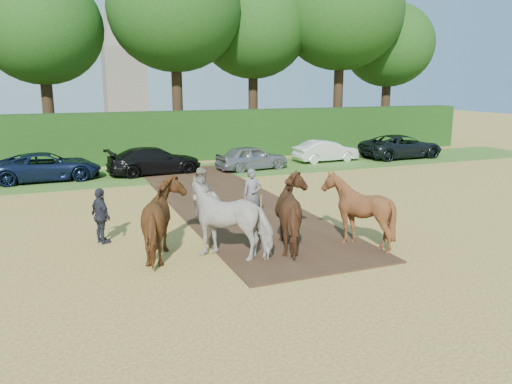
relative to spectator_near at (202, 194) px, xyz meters
name	(u,v)px	position (x,y,z in m)	size (l,w,h in m)	color
ground	(256,263)	(0.17, -4.56, -0.95)	(120.00, 120.00, 0.00)	gold
earth_strip	(226,201)	(1.67, 2.44, -0.92)	(4.50, 17.00, 0.05)	#472D1C
grass_verge	(156,175)	(0.17, 9.44, -0.93)	(50.00, 5.00, 0.03)	#38601E
hedgerow	(141,137)	(0.17, 13.94, 0.55)	(46.00, 1.60, 3.00)	#14380F
spectator_near	(202,194)	(0.00, 0.00, 0.00)	(0.92, 0.72, 1.89)	tan
spectator_far	(101,216)	(-3.47, -1.25, -0.10)	(0.99, 0.41, 1.68)	#22232D
plough_team	(265,215)	(0.80, -3.67, 0.12)	(7.43, 5.31, 2.15)	brown
parked_cars	(191,159)	(2.10, 9.63, -0.25)	(35.77, 3.12, 1.49)	silver
treeline	(98,11)	(-1.52, 17.13, 8.02)	(48.70, 10.60, 14.21)	#382616
church	(121,8)	(4.17, 50.44, 12.79)	(5.20, 5.20, 27.00)	slate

